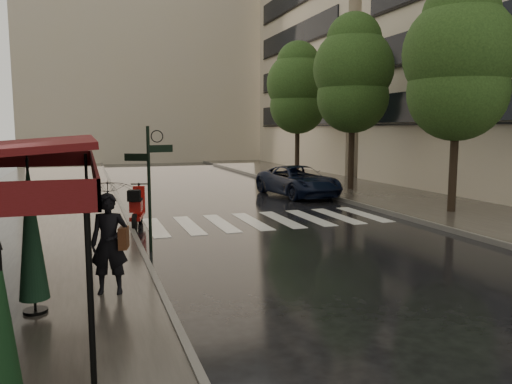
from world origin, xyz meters
TOP-DOWN VIEW (x-y plane):
  - ground at (0.00, 0.00)m, footprint 120.00×120.00m
  - sidewalk_near at (-4.50, 12.00)m, footprint 6.00×60.00m
  - sidewalk_far at (10.25, 12.00)m, footprint 5.50×60.00m
  - curb_near at (-1.45, 12.00)m, footprint 0.12×60.00m
  - curb_far at (7.45, 12.00)m, footprint 0.12×60.00m
  - crosswalk at (2.98, 6.00)m, footprint 7.85×3.20m
  - signpost at (-1.19, 3.00)m, footprint 1.17×0.29m
  - haussmann_far at (16.50, 26.00)m, footprint 8.00×16.00m
  - backdrop_building at (3.00, 38.00)m, footprint 22.00×6.00m
  - tree_near at (9.60, 5.00)m, footprint 3.80×3.80m
  - tree_mid at (9.50, 12.00)m, footprint 3.80×3.80m
  - tree_far at (9.70, 19.00)m, footprint 3.80×3.80m
  - pedestrian_with_umbrella at (-2.30, -0.36)m, footprint 1.29×1.31m
  - scooter at (-1.22, 6.16)m, footprint 0.76×1.95m
  - parked_car at (6.42, 11.30)m, footprint 2.78×5.12m
  - parasol_back at (-3.50, -0.96)m, footprint 0.46×0.46m

SIDE VIEW (x-z plane):
  - ground at x=0.00m, z-range 0.00..0.00m
  - crosswalk at x=2.98m, z-range 0.00..0.01m
  - sidewalk_near at x=-4.50m, z-range 0.00..0.12m
  - sidewalk_far at x=10.25m, z-range 0.00..0.12m
  - curb_near at x=-1.45m, z-range -0.01..0.15m
  - curb_far at x=7.45m, z-range -0.01..0.15m
  - scooter at x=-1.22m, z-range -0.05..1.25m
  - parked_car at x=6.42m, z-range 0.00..1.36m
  - parasol_back at x=-3.50m, z-range 0.21..2.69m
  - pedestrian_with_umbrella at x=-2.30m, z-range 0.53..3.06m
  - signpost at x=-1.19m, z-range 0.28..3.38m
  - tree_near at x=9.60m, z-range 1.33..9.31m
  - tree_far at x=9.70m, z-range 1.37..9.54m
  - tree_mid at x=9.50m, z-range 1.42..9.76m
  - haussmann_far at x=16.50m, z-range 0.00..18.50m
  - backdrop_building at x=3.00m, z-range 0.00..20.00m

